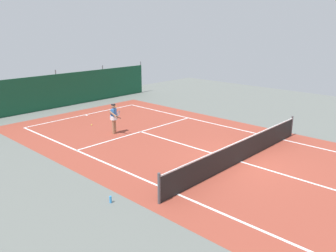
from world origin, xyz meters
TOP-DOWN VIEW (x-y plane):
  - ground_plane at (0.00, 0.00)m, footprint 36.00×36.00m
  - court_surface at (0.00, 0.00)m, footprint 11.02×26.60m
  - tennis_net at (0.00, 0.00)m, footprint 10.12×0.10m
  - back_fence at (-0.00, 15.68)m, footprint 16.30×0.98m
  - tennis_player at (-1.18, 7.23)m, footprint 0.56×0.83m
  - tennis_ball_near_player at (-1.13, 9.47)m, footprint 0.07×0.07m
  - tennis_ball_midcourt at (2.91, 12.28)m, footprint 0.07×0.07m
  - parked_car at (1.98, 17.52)m, footprint 2.44×4.40m
  - water_bottle at (-6.08, 1.22)m, footprint 0.08×0.08m

SIDE VIEW (x-z plane):
  - ground_plane at x=0.00m, z-range 0.00..0.00m
  - court_surface at x=0.00m, z-range 0.00..0.01m
  - tennis_ball_near_player at x=-1.13m, z-range 0.00..0.07m
  - tennis_ball_midcourt at x=2.91m, z-range 0.00..0.07m
  - water_bottle at x=-6.08m, z-range 0.00..0.24m
  - tennis_net at x=0.00m, z-range -0.04..1.06m
  - back_fence at x=0.00m, z-range -0.68..2.02m
  - parked_car at x=1.98m, z-range 0.00..1.68m
  - tennis_player at x=-1.18m, z-range 0.14..1.78m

